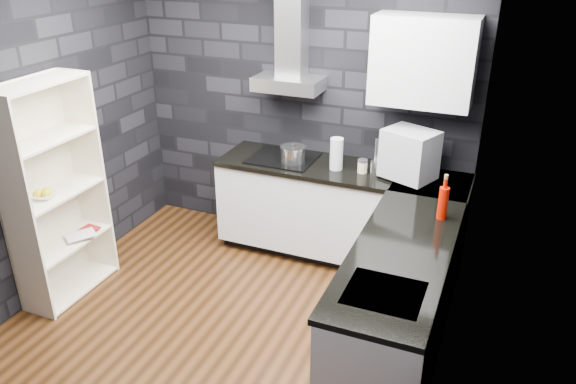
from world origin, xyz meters
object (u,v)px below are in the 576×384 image
Objects in this scene: glass_vase at (336,154)px; fruit_bowl at (44,195)px; red_bottle at (443,203)px; storage_jar at (362,167)px; pot at (293,155)px; appliance_garage at (410,154)px; bookshelf at (55,193)px; utensil_crock at (376,168)px.

glass_vase reaches higher than fruit_bowl.
storage_jar is at bearing 141.37° from red_bottle.
glass_vase is 1.16m from red_bottle.
pot is 0.41m from glass_vase.
appliance_garage is (1.02, 0.02, 0.15)m from pot.
red_bottle is (0.76, -0.60, 0.07)m from storage_jar.
appliance_garage is (0.39, -0.00, 0.17)m from storage_jar.
pot is at bearing 157.13° from red_bottle.
storage_jar is 2.51m from bookshelf.
red_bottle is at bearing -36.05° from appliance_garage.
glass_vase is at bearing -177.98° from storage_jar.
bookshelf is at bearing -138.46° from pot.
pot is at bearing 43.89° from fruit_bowl.
glass_vase is at bearing -156.87° from appliance_garage.
bookshelf reaches higher than fruit_bowl.
fruit_bowl is at bearing -127.49° from appliance_garage.
utensil_crock reaches higher than fruit_bowl.
appliance_garage reaches higher than utensil_crock.
utensil_crock is at bearing 0.11° from storage_jar.
glass_vase is 2.29× the size of utensil_crock.
utensil_crock is 0.32m from appliance_garage.
storage_jar is 0.83× the size of utensil_crock.
fruit_bowl is at bearing -105.84° from bookshelf.
red_bottle is (0.37, -0.60, -0.10)m from appliance_garage.
fruit_bowl is at bearing -163.61° from red_bottle.
storage_jar is 0.06× the size of bookshelf.
glass_vase is 1.16× the size of red_bottle.
red_bottle reaches higher than fruit_bowl.
utensil_crock is at bearing 1.38° from glass_vase.
appliance_garage reaches higher than storage_jar.
red_bottle reaches higher than utensil_crock.
glass_vase is 2.74× the size of storage_jar.
glass_vase is 1.45× the size of fruit_bowl.
fruit_bowl is at bearing -145.65° from storage_jar.
storage_jar is at bearing 34.35° from fruit_bowl.
appliance_garage is (0.62, 0.01, 0.09)m from glass_vase.
fruit_bowl is (-2.88, -0.85, -0.08)m from red_bottle.
bookshelf is at bearing 90.00° from fruit_bowl.
pot reaches higher than fruit_bowl.
appliance_garage is at bearing 0.63° from glass_vase.
pot is at bearing -178.36° from storage_jar.
pot is 2.12× the size of storage_jar.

